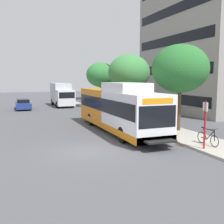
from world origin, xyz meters
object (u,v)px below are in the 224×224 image
object	(u,v)px
bus_stop_sign_pole	(205,121)
bicycle_parked	(208,138)
box_truck_background	(62,94)
street_tree_mid_block	(129,72)
transit_bus	(118,109)
street_tree_far_block	(101,75)
street_tree_near_stop	(180,69)
parked_car_far_lane	(23,104)

from	to	relation	value
bus_stop_sign_pole	bicycle_parked	distance (m)	1.47
bus_stop_sign_pole	box_truck_background	distance (m)	27.19
bus_stop_sign_pole	bicycle_parked	bearing A→B (deg)	38.41
bus_stop_sign_pole	street_tree_mid_block	world-z (taller)	street_tree_mid_block
transit_bus	street_tree_far_block	world-z (taller)	street_tree_far_block
street_tree_mid_block	box_truck_background	size ratio (longest dim) A/B	0.90
street_tree_near_stop	transit_bus	bearing A→B (deg)	154.73
bus_stop_sign_pole	street_tree_mid_block	xyz separation A→B (m)	(2.16, 14.45, 2.92)
transit_bus	bus_stop_sign_pole	world-z (taller)	transit_bus
street_tree_near_stop	box_truck_background	xyz separation A→B (m)	(-4.44, 22.11, -2.90)
street_tree_near_stop	street_tree_mid_block	size ratio (longest dim) A/B	0.99
bus_stop_sign_pole	street_tree_far_block	world-z (taller)	street_tree_far_block
bus_stop_sign_pole	street_tree_far_block	size ratio (longest dim) A/B	0.44
box_truck_background	street_tree_mid_block	bearing A→B (deg)	-69.22
bus_stop_sign_pole	street_tree_far_block	xyz separation A→B (m)	(2.06, 23.41, 2.78)
parked_car_far_lane	box_truck_background	distance (m)	6.07
street_tree_far_block	street_tree_mid_block	bearing A→B (deg)	-89.37
bus_stop_sign_pole	box_truck_background	size ratio (longest dim) A/B	0.37
transit_bus	street_tree_far_block	distance (m)	17.30
street_tree_far_block	box_truck_background	xyz separation A→B (m)	(-4.69, 3.66, -2.69)
parked_car_far_lane	bicycle_parked	bearing A→B (deg)	-69.76
transit_bus	bicycle_parked	xyz separation A→B (m)	(3.02, -6.26, -1.14)
bicycle_parked	bus_stop_sign_pole	bearing A→B (deg)	-141.59
street_tree_near_stop	street_tree_far_block	size ratio (longest dim) A/B	1.05
transit_bus	street_tree_far_block	bearing A→B (deg)	75.38
bicycle_parked	parked_car_far_lane	distance (m)	25.58
bus_stop_sign_pole	transit_bus	bearing A→B (deg)	108.13
street_tree_mid_block	street_tree_near_stop	bearing A→B (deg)	-92.09
parked_car_far_lane	street_tree_near_stop	bearing A→B (deg)	-63.30
street_tree_far_block	parked_car_far_lane	distance (m)	10.88
transit_bus	bicycle_parked	world-z (taller)	transit_bus
street_tree_near_stop	parked_car_far_lane	bearing A→B (deg)	116.70
transit_bus	street_tree_mid_block	world-z (taller)	street_tree_mid_block
transit_bus	box_truck_background	size ratio (longest dim) A/B	1.75
street_tree_mid_block	parked_car_far_lane	distance (m)	14.95
street_tree_near_stop	street_tree_mid_block	xyz separation A→B (m)	(0.35, 9.50, -0.07)
bus_stop_sign_pole	parked_car_far_lane	xyz separation A→B (m)	(-8.07, 24.62, -0.99)
street_tree_far_block	box_truck_background	distance (m)	6.52
street_tree_far_block	box_truck_background	size ratio (longest dim) A/B	0.85
street_tree_mid_block	street_tree_far_block	world-z (taller)	street_tree_mid_block
bicycle_parked	parked_car_far_lane	xyz separation A→B (m)	(-8.85, 24.00, 0.10)
transit_bus	box_truck_background	world-z (taller)	transit_bus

